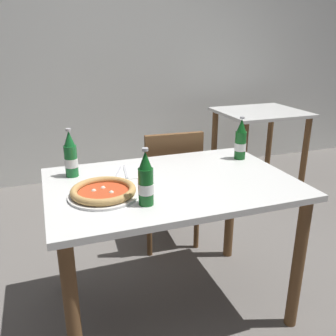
# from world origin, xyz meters

# --- Properties ---
(ground_plane) EXTENTS (8.00, 8.00, 0.00)m
(ground_plane) POSITION_xyz_m (0.00, 0.00, 0.00)
(ground_plane) COLOR slate
(back_wall_tiled) EXTENTS (7.00, 0.10, 2.60)m
(back_wall_tiled) POSITION_xyz_m (0.00, 2.20, 1.30)
(back_wall_tiled) COLOR white
(back_wall_tiled) RESTS_ON ground_plane
(dining_table_main) EXTENTS (1.20, 0.80, 0.75)m
(dining_table_main) POSITION_xyz_m (0.00, 0.00, 0.64)
(dining_table_main) COLOR silver
(dining_table_main) RESTS_ON ground_plane
(chair_behind_table) EXTENTS (0.42, 0.42, 0.85)m
(chair_behind_table) POSITION_xyz_m (0.21, 0.61, 0.48)
(chair_behind_table) COLOR brown
(chair_behind_table) RESTS_ON ground_plane
(dining_table_background) EXTENTS (0.80, 0.70, 0.75)m
(dining_table_background) POSITION_xyz_m (1.45, 1.42, 0.59)
(dining_table_background) COLOR silver
(dining_table_background) RESTS_ON ground_plane
(pizza_margherita_near) EXTENTS (0.31, 0.31, 0.04)m
(pizza_margherita_near) POSITION_xyz_m (-0.35, -0.07, 0.77)
(pizza_margherita_near) COLOR white
(pizza_margherita_near) RESTS_ON dining_table_main
(beer_bottle_left) EXTENTS (0.07, 0.07, 0.25)m
(beer_bottle_left) POSITION_xyz_m (-0.19, -0.21, 0.85)
(beer_bottle_left) COLOR #14591E
(beer_bottle_left) RESTS_ON dining_table_main
(beer_bottle_center) EXTENTS (0.07, 0.07, 0.25)m
(beer_bottle_center) POSITION_xyz_m (-0.45, 0.23, 0.85)
(beer_bottle_center) COLOR #196B2D
(beer_bottle_center) RESTS_ON dining_table_main
(beer_bottle_right) EXTENTS (0.07, 0.07, 0.25)m
(beer_bottle_right) POSITION_xyz_m (0.49, 0.19, 0.85)
(beer_bottle_right) COLOR #14591E
(beer_bottle_right) RESTS_ON dining_table_main
(napkin_with_cutlery) EXTENTS (0.22, 0.22, 0.01)m
(napkin_with_cutlery) POSITION_xyz_m (-0.21, 0.19, 0.75)
(napkin_with_cutlery) COLOR white
(napkin_with_cutlery) RESTS_ON dining_table_main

